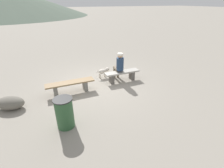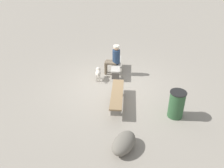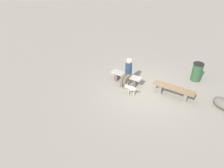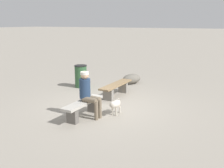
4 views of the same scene
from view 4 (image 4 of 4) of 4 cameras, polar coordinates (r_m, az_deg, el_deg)
ground at (r=8.30m, az=-1.10°, el=-5.23°), size 210.00×210.00×0.06m
bench_left at (r=9.33m, az=0.92°, el=-0.83°), size 1.87×0.42×0.47m
bench_right at (r=7.33m, az=-6.48°, el=-5.02°), size 1.59×0.38×0.47m
seated_person at (r=7.23m, az=-5.47°, el=-1.58°), size 0.35×0.66×1.32m
dog at (r=7.48m, az=0.76°, el=-4.58°), size 0.66×0.25×0.46m
trash_bin at (r=10.70m, az=-7.01°, el=1.76°), size 0.52×0.52×0.93m
boulder at (r=11.29m, az=4.43°, el=1.17°), size 1.08×0.89×0.43m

